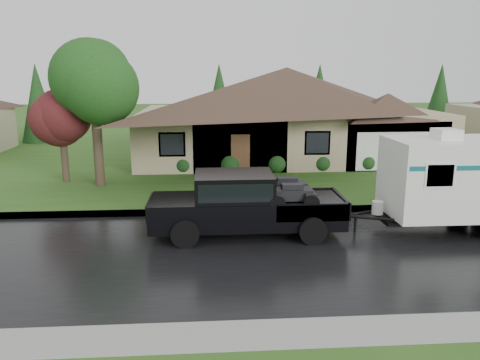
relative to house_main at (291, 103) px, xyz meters
name	(u,v)px	position (x,y,z in m)	size (l,w,h in m)	color
ground	(293,230)	(-2.29, -13.84, -3.59)	(140.00, 140.00, 0.00)	#2A541A
road	(305,251)	(-2.29, -15.84, -3.59)	(140.00, 8.00, 0.01)	black
curb	(283,210)	(-2.29, -11.59, -3.52)	(140.00, 0.50, 0.15)	gray
lawn	(253,155)	(-2.29, 1.16, -3.52)	(140.00, 26.00, 0.15)	#2A541A
house_main	(291,103)	(0.00, 0.00, 0.00)	(19.44, 10.80, 6.90)	tan
tree_left_green	(94,84)	(-10.44, -7.07, 1.35)	(4.17, 4.17, 6.90)	#382B1E
tree_red	(62,121)	(-12.30, -6.12, -0.43)	(2.63, 2.63, 4.35)	#382B1E
shrub_row	(299,162)	(-0.29, -4.54, -2.94)	(13.60, 1.00, 1.00)	#143814
pickup_truck	(243,202)	(-4.09, -14.13, -2.44)	(6.46, 2.46, 2.15)	black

